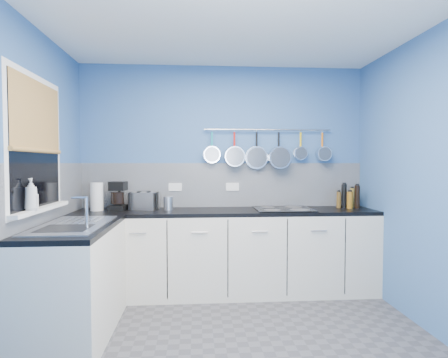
{
  "coord_description": "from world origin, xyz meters",
  "views": [
    {
      "loc": [
        -0.31,
        -2.76,
        1.4
      ],
      "look_at": [
        -0.05,
        0.75,
        1.25
      ],
      "focal_mm": 29.91,
      "sensor_mm": 36.0,
      "label": 1
    }
  ],
  "objects": [
    {
      "name": "floor",
      "position": [
        0.0,
        0.0,
        -0.01
      ],
      "size": [
        3.2,
        3.0,
        0.02
      ],
      "primitive_type": "cube",
      "color": "#47474C",
      "rests_on": "ground"
    },
    {
      "name": "ceiling",
      "position": [
        0.0,
        0.0,
        2.51
      ],
      "size": [
        3.2,
        3.0,
        0.02
      ],
      "primitive_type": "cube",
      "color": "white",
      "rests_on": "ground"
    },
    {
      "name": "wall_back",
      "position": [
        0.0,
        1.51,
        1.25
      ],
      "size": [
        3.2,
        0.02,
        2.5
      ],
      "primitive_type": "cube",
      "color": "#39629B",
      "rests_on": "ground"
    },
    {
      "name": "wall_front",
      "position": [
        0.0,
        -1.51,
        1.25
      ],
      "size": [
        3.2,
        0.02,
        2.5
      ],
      "primitive_type": "cube",
      "color": "#39629B",
      "rests_on": "ground"
    },
    {
      "name": "wall_left",
      "position": [
        -1.61,
        0.0,
        1.25
      ],
      "size": [
        0.02,
        3.0,
        2.5
      ],
      "primitive_type": "cube",
      "color": "#39629B",
      "rests_on": "ground"
    },
    {
      "name": "wall_right",
      "position": [
        1.61,
        0.0,
        1.25
      ],
      "size": [
        0.02,
        3.0,
        2.5
      ],
      "primitive_type": "cube",
      "color": "#39629B",
      "rests_on": "ground"
    },
    {
      "name": "backsplash_back",
      "position": [
        0.0,
        1.49,
        1.15
      ],
      "size": [
        3.2,
        0.02,
        0.5
      ],
      "primitive_type": "cube",
      "color": "#97999E",
      "rests_on": "wall_back"
    },
    {
      "name": "backsplash_left",
      "position": [
        -1.59,
        0.6,
        1.15
      ],
      "size": [
        0.02,
        1.8,
        0.5
      ],
      "primitive_type": "cube",
      "color": "#97999E",
      "rests_on": "wall_left"
    },
    {
      "name": "cabinet_run_back",
      "position": [
        0.0,
        1.2,
        0.43
      ],
      "size": [
        3.2,
        0.6,
        0.86
      ],
      "primitive_type": "cube",
      "color": "beige",
      "rests_on": "ground"
    },
    {
      "name": "worktop_back",
      "position": [
        0.0,
        1.2,
        0.88
      ],
      "size": [
        3.2,
        0.6,
        0.04
      ],
      "primitive_type": "cube",
      "color": "black",
      "rests_on": "cabinet_run_back"
    },
    {
      "name": "cabinet_run_left",
      "position": [
        -1.3,
        0.3,
        0.43
      ],
      "size": [
        0.6,
        1.2,
        0.86
      ],
      "primitive_type": "cube",
      "color": "beige",
      "rests_on": "ground"
    },
    {
      "name": "worktop_left",
      "position": [
        -1.3,
        0.3,
        0.88
      ],
      "size": [
        0.6,
        1.2,
        0.04
      ],
      "primitive_type": "cube",
      "color": "black",
      "rests_on": "cabinet_run_left"
    },
    {
      "name": "window_frame",
      "position": [
        -1.58,
        0.3,
        1.55
      ],
      "size": [
        0.01,
        1.0,
        1.1
      ],
      "primitive_type": "cube",
      "color": "white",
      "rests_on": "wall_left"
    },
    {
      "name": "window_glass",
      "position": [
        -1.57,
        0.3,
        1.55
      ],
      "size": [
        0.01,
        0.9,
        1.0
      ],
      "primitive_type": "cube",
      "color": "black",
      "rests_on": "wall_left"
    },
    {
      "name": "bamboo_blind",
      "position": [
        -1.56,
        0.3,
        1.77
      ],
      "size": [
        0.01,
        0.9,
        0.55
      ],
      "primitive_type": "cube",
      "color": "#B4813C",
      "rests_on": "wall_left"
    },
    {
      "name": "window_sill",
      "position": [
        -1.55,
        0.3,
        1.04
      ],
      "size": [
        0.1,
        0.98,
        0.03
      ],
      "primitive_type": "cube",
      "color": "white",
      "rests_on": "wall_left"
    },
    {
      "name": "sink_unit",
      "position": [
        -1.3,
        0.3,
        0.9
      ],
      "size": [
        0.5,
        0.95,
        0.01
      ],
      "primitive_type": "cube",
      "color": "silver",
      "rests_on": "worktop_left"
    },
    {
      "name": "mixer_tap",
      "position": [
        -1.14,
        0.12,
        1.03
      ],
      "size": [
        0.12,
        0.08,
        0.26
      ],
      "primitive_type": null,
      "color": "silver",
      "rests_on": "worktop_left"
    },
    {
      "name": "socket_left",
      "position": [
        -0.55,
        1.48,
        1.13
      ],
      "size": [
        0.15,
        0.01,
        0.09
      ],
      "primitive_type": "cube",
      "color": "white",
      "rests_on": "backsplash_back"
    },
    {
      "name": "socket_right",
      "position": [
        0.1,
        1.48,
        1.13
      ],
      "size": [
        0.15,
        0.01,
        0.09
      ],
      "primitive_type": "cube",
      "color": "white",
      "rests_on": "backsplash_back"
    },
    {
      "name": "pot_rail",
      "position": [
        0.5,
        1.45,
        1.78
      ],
      "size": [
        1.45,
        0.02,
        0.02
      ],
      "primitive_type": "cylinder",
      "rotation": [
        0.0,
        1.57,
        0.0
      ],
      "color": "silver",
      "rests_on": "wall_back"
    },
    {
      "name": "soap_bottle_a",
      "position": [
        -1.53,
        0.09,
        1.17
      ],
      "size": [
        0.1,
        0.1,
        0.24
      ],
      "primitive_type": "imported",
      "rotation": [
        0.0,
        0.0,
        0.1
      ],
      "color": "white",
      "rests_on": "window_sill"
    },
    {
      "name": "soap_bottle_b",
      "position": [
        -1.53,
        0.1,
        1.14
      ],
      "size": [
        0.1,
        0.1,
        0.17
      ],
      "primitive_type": "imported",
      "rotation": [
        0.0,
        0.0,
        0.26
      ],
      "color": "white",
      "rests_on": "window_sill"
    },
    {
      "name": "paper_towel",
      "position": [
        -1.35,
        1.23,
        1.05
      ],
      "size": [
        0.13,
        0.13,
        0.29
      ],
      "primitive_type": "cylinder",
      "rotation": [
        0.0,
        0.0,
        -0.02
      ],
      "color": "white",
      "rests_on": "worktop_back"
    },
    {
      "name": "coffee_maker",
      "position": [
        -1.14,
        1.25,
        1.05
      ],
      "size": [
        0.19,
        0.21,
        0.3
      ],
      "primitive_type": null,
      "rotation": [
        0.0,
        0.0,
        -0.13
      ],
      "color": "black",
      "rests_on": "worktop_back"
    },
    {
      "name": "toaster",
      "position": [
        -0.88,
        1.3,
        0.99
      ],
      "size": [
        0.33,
        0.25,
        0.19
      ],
      "primitive_type": "cube",
      "rotation": [
        0.0,
        0.0,
        -0.31
      ],
      "color": "silver",
      "rests_on": "worktop_back"
    },
    {
      "name": "canister",
      "position": [
        -0.61,
        1.24,
        0.97
      ],
      "size": [
        0.11,
        0.11,
        0.14
      ],
      "primitive_type": "cylinder",
      "rotation": [
        0.0,
        0.0,
        0.19
      ],
      "color": "silver",
      "rests_on": "worktop_back"
    },
    {
      "name": "hob",
      "position": [
        0.62,
        1.18,
        0.91
      ],
      "size": [
        0.6,
        0.53,
        0.01
      ],
      "primitive_type": "cube",
      "color": "black",
      "rests_on": "worktop_back"
    },
    {
      "name": "pan_0",
      "position": [
        -0.13,
        1.44,
        1.59
      ],
      "size": [
        0.19,
        0.06,
        0.38
      ],
      "primitive_type": null,
      "color": "silver",
      "rests_on": "pot_rail"
    },
    {
      "name": "pan_1",
      "position": [
        0.12,
        1.44,
        1.57
      ],
      "size": [
        0.23,
        0.1,
        0.42
      ],
      "primitive_type": null,
      "color": "silver",
      "rests_on": "pot_rail"
    },
    {
      "name": "pan_2",
      "position": [
        0.37,
        1.44,
        1.56
      ],
      "size": [
        0.25,
        0.05,
        0.44
      ],
      "primitive_type": null,
      "color": "silver",
      "rests_on": "pot_rail"
    },
    {
      "name": "pan_3",
      "position": [
        0.63,
        1.44,
        1.56
      ],
      "size": [
        0.25,
        0.12,
        0.44
      ],
      "primitive_type": null,
      "color": "silver",
      "rests_on": "pot_rail"
    },
    {
      "name": "pan_4",
      "position": [
        0.88,
        1.44,
        1.61
      ],
      "size": [
        0.15,
        0.06,
        0.34
      ],
      "primitive_type": null,
      "color": "silver",
      "rests_on": "pot_rail"
    },
    {
      "name": "pan_5",
      "position": [
        1.14,
        1.44,
        1.6
      ],
      "size": [
        0.17,
        0.12,
        0.36
      ],
      "primitive_type": null,
      "color": "silver",
      "rests_on": "pot_rail"
    },
    {
      "name": "condiment_0",
      "position": [
        1.45,
        1.34,
        1.01
      ],
      "size": [
        0.05,
        0.05,
        0.22
      ],
      "primitive_type": "cylinder",
      "color": "olive",
      "rests_on": "worktop_back"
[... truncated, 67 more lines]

